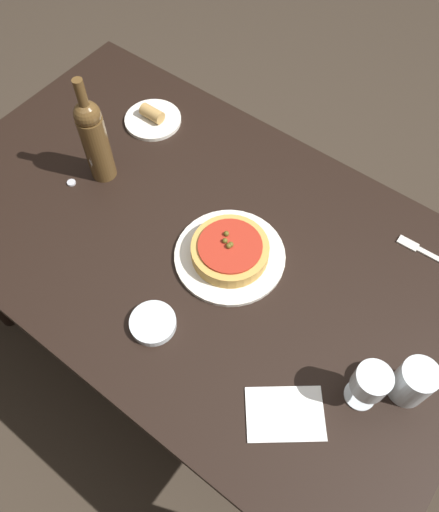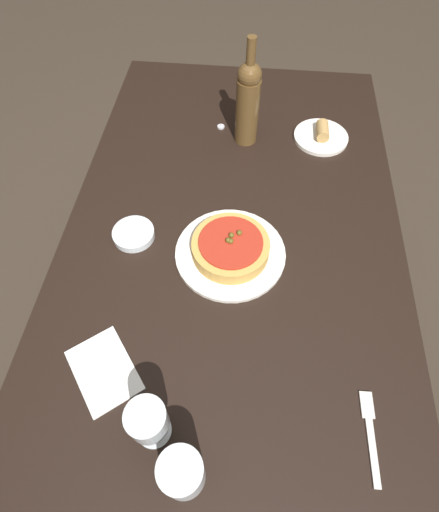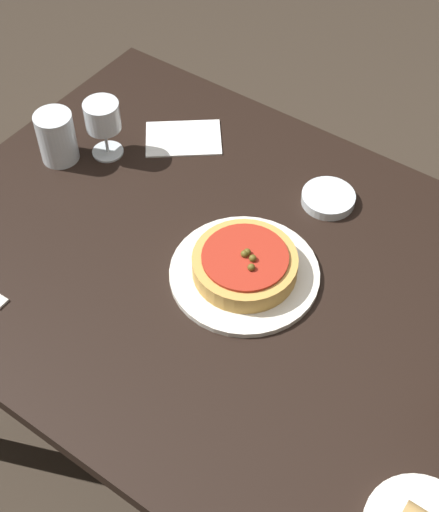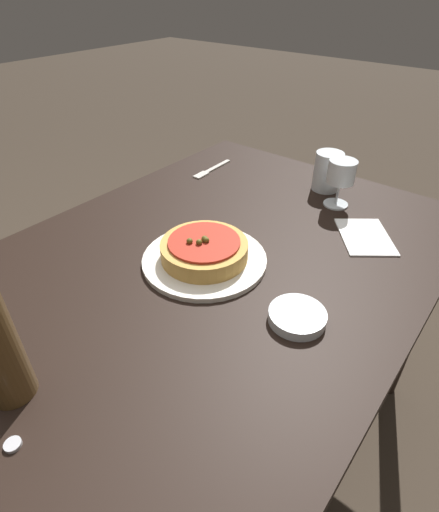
{
  "view_description": "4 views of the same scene",
  "coord_description": "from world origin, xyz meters",
  "px_view_note": "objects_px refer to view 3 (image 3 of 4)",
  "views": [
    {
      "loc": [
        0.48,
        -0.54,
        1.86
      ],
      "look_at": [
        0.11,
        -0.05,
        0.84
      ],
      "focal_mm": 35.0,
      "sensor_mm": 36.0,
      "label": 1
    },
    {
      "loc": [
        0.68,
        0.03,
        1.62
      ],
      "look_at": [
        0.15,
        -0.02,
        0.83
      ],
      "focal_mm": 28.0,
      "sensor_mm": 36.0,
      "label": 2
    },
    {
      "loc": [
        -0.34,
        0.71,
        1.82
      ],
      "look_at": [
        0.14,
        0.03,
        0.82
      ],
      "focal_mm": 50.0,
      "sensor_mm": 36.0,
      "label": 3
    },
    {
      "loc": [
        -0.45,
        -0.49,
        1.31
      ],
      "look_at": [
        0.1,
        -0.05,
        0.8
      ],
      "focal_mm": 28.0,
      "sensor_mm": 36.0,
      "label": 4
    }
  ],
  "objects_px": {
    "pizza": "(244,265)",
    "wine_glass": "(103,118)",
    "dining_table": "(287,327)",
    "water_cup": "(57,137)",
    "dinner_plate": "(243,275)",
    "side_bowl": "(328,198)"
  },
  "relations": [
    {
      "from": "pizza",
      "to": "wine_glass",
      "type": "bearing_deg",
      "value": -15.1
    },
    {
      "from": "water_cup",
      "to": "side_bowl",
      "type": "bearing_deg",
      "value": -158.29
    },
    {
      "from": "side_bowl",
      "to": "dining_table",
      "type": "bearing_deg",
      "value": 105.14
    },
    {
      "from": "dining_table",
      "to": "dinner_plate",
      "type": "height_order",
      "value": "dinner_plate"
    },
    {
      "from": "dining_table",
      "to": "wine_glass",
      "type": "distance_m",
      "value": 0.58
    },
    {
      "from": "dining_table",
      "to": "water_cup",
      "type": "xyz_separation_m",
      "value": [
        0.61,
        -0.04,
        0.14
      ]
    },
    {
      "from": "wine_glass",
      "to": "water_cup",
      "type": "height_order",
      "value": "wine_glass"
    },
    {
      "from": "wine_glass",
      "to": "side_bowl",
      "type": "relative_size",
      "value": 1.2
    },
    {
      "from": "dining_table",
      "to": "water_cup",
      "type": "height_order",
      "value": "water_cup"
    },
    {
      "from": "dinner_plate",
      "to": "side_bowl",
      "type": "height_order",
      "value": "side_bowl"
    },
    {
      "from": "dinner_plate",
      "to": "pizza",
      "type": "relative_size",
      "value": 1.44
    },
    {
      "from": "pizza",
      "to": "dinner_plate",
      "type": "bearing_deg",
      "value": 10.81
    },
    {
      "from": "dinner_plate",
      "to": "wine_glass",
      "type": "height_order",
      "value": "wine_glass"
    },
    {
      "from": "side_bowl",
      "to": "water_cup",
      "type": "bearing_deg",
      "value": 21.71
    },
    {
      "from": "dining_table",
      "to": "water_cup",
      "type": "relative_size",
      "value": 13.23
    },
    {
      "from": "pizza",
      "to": "side_bowl",
      "type": "height_order",
      "value": "pizza"
    },
    {
      "from": "dining_table",
      "to": "dinner_plate",
      "type": "bearing_deg",
      "value": 2.3
    },
    {
      "from": "water_cup",
      "to": "side_bowl",
      "type": "height_order",
      "value": "water_cup"
    },
    {
      "from": "dining_table",
      "to": "dinner_plate",
      "type": "relative_size",
      "value": 5.33
    },
    {
      "from": "dining_table",
      "to": "pizza",
      "type": "height_order",
      "value": "pizza"
    },
    {
      "from": "dinner_plate",
      "to": "water_cup",
      "type": "xyz_separation_m",
      "value": [
        0.51,
        -0.05,
        0.05
      ]
    },
    {
      "from": "wine_glass",
      "to": "side_bowl",
      "type": "xyz_separation_m",
      "value": [
        -0.47,
        -0.15,
        -0.08
      ]
    }
  ]
}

